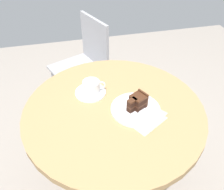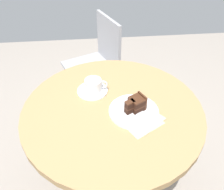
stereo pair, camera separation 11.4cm
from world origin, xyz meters
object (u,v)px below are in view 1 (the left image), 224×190
at_px(cake_plate, 135,109).
at_px(cafe_chair, 86,60).
at_px(saucer, 90,92).
at_px(coffee_cup, 92,86).
at_px(fork, 137,115).
at_px(napkin, 144,116).
at_px(cake_slice, 138,102).
at_px(teaspoon, 101,92).

xyz_separation_m(cake_plate, cafe_chair, (-0.12, 0.90, -0.25)).
relative_size(saucer, coffee_cup, 1.35).
xyz_separation_m(coffee_cup, fork, (0.17, -0.22, -0.03)).
bearing_deg(saucer, cake_plate, -42.90).
bearing_deg(napkin, cake_slice, 105.96).
height_order(cake_slice, napkin, cake_slice).
bearing_deg(saucer, coffee_cup, -4.15).
height_order(teaspoon, napkin, teaspoon).
bearing_deg(teaspoon, napkin, 31.48).
relative_size(cake_plate, cafe_chair, 0.29).
bearing_deg(fork, cafe_chair, -123.03).
relative_size(saucer, teaspoon, 1.57).
bearing_deg(saucer, cake_slice, -40.22).
bearing_deg(cake_plate, teaspoon, 130.97).
bearing_deg(cafe_chair, napkin, -13.86).
relative_size(coffee_cup, fork, 0.92).
xyz_separation_m(saucer, cake_plate, (0.19, -0.17, 0.00)).
distance_m(teaspoon, napkin, 0.26).
distance_m(teaspoon, cake_slice, 0.21).
relative_size(saucer, cake_slice, 1.49).
height_order(saucer, cafe_chair, cafe_chair).
bearing_deg(cake_plate, fork, -99.06).
height_order(saucer, cake_plate, cake_plate).
bearing_deg(cafe_chair, fork, -15.87).
distance_m(saucer, coffee_cup, 0.04).
bearing_deg(cake_slice, cafe_chair, 98.56).
xyz_separation_m(coffee_cup, cake_plate, (0.18, -0.17, -0.04)).
bearing_deg(fork, cake_slice, -147.56).
bearing_deg(fork, saucer, -91.18).
relative_size(saucer, napkin, 0.68).
bearing_deg(saucer, fork, -51.14).
distance_m(saucer, cake_slice, 0.26).
distance_m(coffee_cup, cake_plate, 0.25).
height_order(cake_plate, fork, fork).
bearing_deg(cafe_chair, cake_plate, -15.01).
bearing_deg(cake_slice, saucer, 139.78).
relative_size(saucer, cafe_chair, 0.19).
relative_size(coffee_cup, teaspoon, 1.16).
height_order(saucer, teaspoon, teaspoon).
bearing_deg(napkin, saucer, 133.53).
xyz_separation_m(teaspoon, cake_plate, (0.14, -0.16, -0.01)).
distance_m(cake_slice, fork, 0.07).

